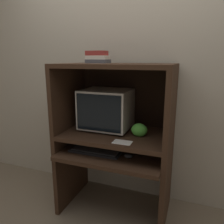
{
  "coord_description": "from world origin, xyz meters",
  "views": [
    {
      "loc": [
        0.63,
        -1.48,
        1.44
      ],
      "look_at": [
        -0.04,
        0.31,
        0.97
      ],
      "focal_mm": 35.0,
      "sensor_mm": 36.0,
      "label": 1
    }
  ],
  "objects": [
    {
      "name": "book_stack",
      "position": [
        -0.2,
        0.38,
        1.45
      ],
      "size": [
        0.2,
        0.14,
        0.11
      ],
      "color": "#4C4C51",
      "rests_on": "hutch_upper"
    },
    {
      "name": "paper_card",
      "position": [
        0.13,
        0.09,
        0.78
      ],
      "size": [
        0.15,
        0.1,
        0.0
      ],
      "color": "white",
      "rests_on": "desk_monitor_shelf"
    },
    {
      "name": "keyboard",
      "position": [
        -0.14,
        0.15,
        0.64
      ],
      "size": [
        0.46,
        0.15,
        0.03
      ],
      "color": "black",
      "rests_on": "desk_base"
    },
    {
      "name": "mouse",
      "position": [
        0.17,
        0.16,
        0.64
      ],
      "size": [
        0.07,
        0.05,
        0.03
      ],
      "color": "#28282B",
      "rests_on": "desk_base"
    },
    {
      "name": "crt_monitor",
      "position": [
        -0.12,
        0.38,
        0.98
      ],
      "size": [
        0.45,
        0.39,
        0.38
      ],
      "color": "beige",
      "rests_on": "desk_monitor_shelf"
    },
    {
      "name": "hutch_upper",
      "position": [
        0.0,
        0.34,
        1.19
      ],
      "size": [
        1.0,
        0.61,
        0.62
      ],
      "color": "#382316",
      "rests_on": "desk_monitor_shelf"
    },
    {
      "name": "snack_bag",
      "position": [
        0.22,
        0.28,
        0.84
      ],
      "size": [
        0.14,
        0.11,
        0.11
      ],
      "color": "green",
      "rests_on": "desk_monitor_shelf"
    },
    {
      "name": "wall_back",
      "position": [
        0.0,
        0.67,
        1.3
      ],
      "size": [
        6.0,
        0.06,
        2.6
      ],
      "color": "#B2A893",
      "rests_on": "ground_plane"
    },
    {
      "name": "desk_base",
      "position": [
        0.0,
        0.26,
        0.41
      ],
      "size": [
        1.0,
        0.68,
        0.63
      ],
      "color": "#382316",
      "rests_on": "ground_plane"
    },
    {
      "name": "desk_monitor_shelf",
      "position": [
        0.0,
        0.31,
        0.75
      ],
      "size": [
        1.0,
        0.61,
        0.16
      ],
      "color": "#382316",
      "rests_on": "desk_base"
    }
  ]
}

